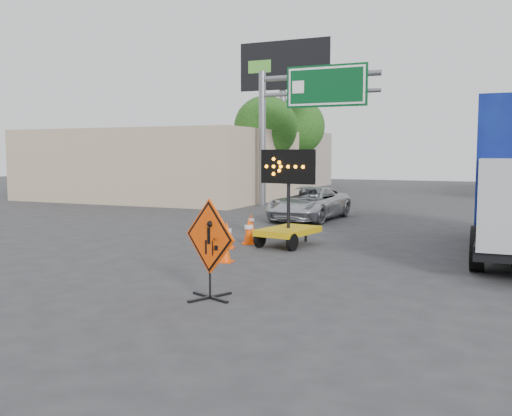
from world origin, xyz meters
The scene contains 14 objects.
ground centered at (0.00, 0.00, 0.00)m, with size 100.00×100.00×0.00m, color #2D2D30.
storefront_left_near centered at (-14.00, 20.00, 2.00)m, with size 14.00×10.00×4.00m, color tan.
storefront_left_far centered at (-15.00, 34.00, 2.20)m, with size 12.00×10.00×4.40m, color gray.
highway_gantry centered at (-4.43, 17.96, 5.07)m, with size 6.18×0.38×6.90m.
billboard centered at (-8.35, 25.87, 7.35)m, with size 6.10×0.54×9.85m.
tree_left_near centered at (-8.00, 22.00, 4.16)m, with size 3.71×3.71×6.03m.
tree_left_far centered at (-9.00, 30.00, 4.60)m, with size 4.10×4.10×6.66m.
construction_sign centered at (0.10, 0.20, 0.97)m, with size 1.28×0.93×1.84m.
arrow_board centered at (-0.70, 6.41, 0.63)m, with size 1.74×2.13×2.78m.
pickup_truck centered at (-2.27, 12.98, 0.66)m, with size 2.18×4.74×1.32m, color #B9BCC1.
cone_a centered at (-1.25, 3.48, 0.34)m, with size 0.37×0.37×0.68m.
cone_b centered at (-2.14, 5.35, 0.39)m, with size 0.49×0.49×0.78m.
cone_c centered at (-1.90, 6.29, 0.40)m, with size 0.53×0.53×0.80m.
cone_d centered at (-2.96, 8.80, 0.32)m, with size 0.33×0.33×0.63m.
Camera 1 is at (5.03, -8.85, 2.65)m, focal length 40.00 mm.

